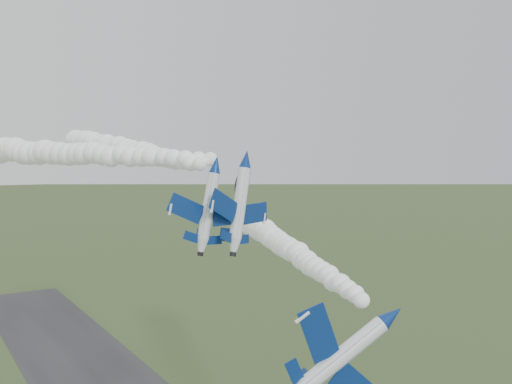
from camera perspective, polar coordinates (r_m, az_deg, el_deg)
jet_lead at (r=57.54m, az=13.51°, el=-11.93°), size 7.27×14.33×9.99m
smoke_trail_jet_lead at (r=88.54m, az=2.71°, el=-5.28°), size 21.59×59.99×4.65m
jet_pair_left at (r=66.62m, az=-4.00°, el=2.78°), size 9.75×11.84×3.31m
smoke_trail_jet_pair_left at (r=102.49m, az=-13.32°, el=4.26°), size 10.72×71.02×4.88m
jet_pair_right at (r=68.77m, az=-0.93°, el=3.34°), size 10.61×12.53×3.74m
smoke_trail_jet_pair_right at (r=95.07m, az=-17.85°, el=3.70°), size 26.89×61.75×4.75m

